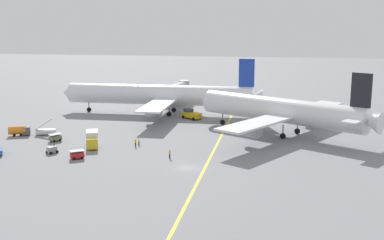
{
  "coord_description": "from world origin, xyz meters",
  "views": [
    {
      "loc": [
        16.41,
        -84.22,
        26.42
      ],
      "look_at": [
        -3.71,
        24.74,
        4.0
      ],
      "focal_mm": 44.99,
      "sensor_mm": 36.0,
      "label": 1
    }
  ],
  "objects_px": {
    "gse_gpu_cart_small": "(52,150)",
    "gse_stair_truck_yellow": "(46,130)",
    "gse_fuel_bowser_stubby": "(20,130)",
    "jet_bridge": "(176,88)",
    "airliner_being_pushed": "(281,111)",
    "ground_crew_ramp_agent_by_cones": "(170,154)",
    "airliner_at_gate_left": "(160,95)",
    "ground_crew_marshaller_foreground": "(135,142)",
    "gse_baggage_cart_near_cluster": "(77,155)",
    "pushback_tug": "(191,114)",
    "gse_catering_truck_tall": "(92,139)",
    "gse_baggage_cart_trailing": "(55,138)",
    "ground_crew_wing_walker_right": "(139,142)"
  },
  "relations": [
    {
      "from": "gse_catering_truck_tall",
      "to": "ground_crew_wing_walker_right",
      "type": "xyz_separation_m",
      "value": [
        9.33,
        3.71,
        -0.97
      ]
    },
    {
      "from": "gse_fuel_bowser_stubby",
      "to": "ground_crew_ramp_agent_by_cones",
      "type": "height_order",
      "value": "gse_fuel_bowser_stubby"
    },
    {
      "from": "ground_crew_ramp_agent_by_cones",
      "to": "jet_bridge",
      "type": "height_order",
      "value": "jet_bridge"
    },
    {
      "from": "pushback_tug",
      "to": "gse_catering_truck_tall",
      "type": "distance_m",
      "value": 38.11
    },
    {
      "from": "gse_fuel_bowser_stubby",
      "to": "jet_bridge",
      "type": "relative_size",
      "value": 0.22
    },
    {
      "from": "airliner_at_gate_left",
      "to": "jet_bridge",
      "type": "xyz_separation_m",
      "value": [
        -0.94,
        26.38,
        -1.53
      ]
    },
    {
      "from": "gse_baggage_cart_near_cluster",
      "to": "ground_crew_marshaller_foreground",
      "type": "distance_m",
      "value": 14.23
    },
    {
      "from": "gse_baggage_cart_trailing",
      "to": "pushback_tug",
      "type": "bearing_deg",
      "value": 50.85
    },
    {
      "from": "pushback_tug",
      "to": "jet_bridge",
      "type": "relative_size",
      "value": 0.35
    },
    {
      "from": "airliner_being_pushed",
      "to": "ground_crew_ramp_agent_by_cones",
      "type": "bearing_deg",
      "value": -130.62
    },
    {
      "from": "gse_fuel_bowser_stubby",
      "to": "ground_crew_marshaller_foreground",
      "type": "distance_m",
      "value": 30.53
    },
    {
      "from": "gse_catering_truck_tall",
      "to": "gse_stair_truck_yellow",
      "type": "bearing_deg",
      "value": 149.11
    },
    {
      "from": "gse_catering_truck_tall",
      "to": "ground_crew_ramp_agent_by_cones",
      "type": "height_order",
      "value": "gse_catering_truck_tall"
    },
    {
      "from": "pushback_tug",
      "to": "gse_baggage_cart_near_cluster",
      "type": "height_order",
      "value": "pushback_tug"
    },
    {
      "from": "gse_gpu_cart_small",
      "to": "jet_bridge",
      "type": "relative_size",
      "value": 0.11
    },
    {
      "from": "gse_catering_truck_tall",
      "to": "ground_crew_wing_walker_right",
      "type": "distance_m",
      "value": 10.09
    },
    {
      "from": "gse_gpu_cart_small",
      "to": "jet_bridge",
      "type": "bearing_deg",
      "value": 81.91
    },
    {
      "from": "jet_bridge",
      "to": "airliner_at_gate_left",
      "type": "bearing_deg",
      "value": -87.97
    },
    {
      "from": "ground_crew_ramp_agent_by_cones",
      "to": "gse_stair_truck_yellow",
      "type": "bearing_deg",
      "value": 156.79
    },
    {
      "from": "ground_crew_ramp_agent_by_cones",
      "to": "ground_crew_marshaller_foreground",
      "type": "height_order",
      "value": "ground_crew_marshaller_foreground"
    },
    {
      "from": "airliner_being_pushed",
      "to": "gse_fuel_bowser_stubby",
      "type": "distance_m",
      "value": 62.51
    },
    {
      "from": "ground_crew_ramp_agent_by_cones",
      "to": "airliner_at_gate_left",
      "type": "bearing_deg",
      "value": 106.3
    },
    {
      "from": "ground_crew_marshaller_foreground",
      "to": "jet_bridge",
      "type": "bearing_deg",
      "value": 94.37
    },
    {
      "from": "gse_gpu_cart_small",
      "to": "ground_crew_wing_walker_right",
      "type": "distance_m",
      "value": 18.49
    },
    {
      "from": "gse_baggage_cart_trailing",
      "to": "gse_gpu_cart_small",
      "type": "xyz_separation_m",
      "value": [
        3.96,
        -9.61,
        -0.07
      ]
    },
    {
      "from": "airliner_being_pushed",
      "to": "ground_crew_marshaller_foreground",
      "type": "bearing_deg",
      "value": -150.54
    },
    {
      "from": "pushback_tug",
      "to": "ground_crew_ramp_agent_by_cones",
      "type": "xyz_separation_m",
      "value": [
        3.14,
        -40.15,
        -0.39
      ]
    },
    {
      "from": "airliner_at_gate_left",
      "to": "ground_crew_marshaller_foreground",
      "type": "xyz_separation_m",
      "value": [
        4.0,
        -38.24,
        -4.71
      ]
    },
    {
      "from": "gse_fuel_bowser_stubby",
      "to": "jet_bridge",
      "type": "bearing_deg",
      "value": 67.14
    },
    {
      "from": "airliner_being_pushed",
      "to": "pushback_tug",
      "type": "xyz_separation_m",
      "value": [
        -24.64,
        15.08,
        -4.53
      ]
    },
    {
      "from": "ground_crew_wing_walker_right",
      "to": "ground_crew_marshaller_foreground",
      "type": "bearing_deg",
      "value": -105.54
    },
    {
      "from": "gse_gpu_cart_small",
      "to": "jet_bridge",
      "type": "distance_m",
      "value": 73.89
    },
    {
      "from": "ground_crew_marshaller_foreground",
      "to": "gse_baggage_cart_near_cluster",
      "type": "bearing_deg",
      "value": -126.72
    },
    {
      "from": "gse_baggage_cart_trailing",
      "to": "ground_crew_ramp_agent_by_cones",
      "type": "bearing_deg",
      "value": -16.99
    },
    {
      "from": "gse_fuel_bowser_stubby",
      "to": "ground_crew_marshaller_foreground",
      "type": "xyz_separation_m",
      "value": [
        30.15,
        -4.82,
        -0.42
      ]
    },
    {
      "from": "pushback_tug",
      "to": "gse_stair_truck_yellow",
      "type": "relative_size",
      "value": 1.65
    },
    {
      "from": "gse_fuel_bowser_stubby",
      "to": "pushback_tug",
      "type": "bearing_deg",
      "value": 37.28
    },
    {
      "from": "pushback_tug",
      "to": "gse_stair_truck_yellow",
      "type": "bearing_deg",
      "value": -140.43
    },
    {
      "from": "gse_stair_truck_yellow",
      "to": "gse_fuel_bowser_stubby",
      "type": "bearing_deg",
      "value": -158.43
    },
    {
      "from": "gse_baggage_cart_near_cluster",
      "to": "ground_crew_wing_walker_right",
      "type": "bearing_deg",
      "value": 55.11
    },
    {
      "from": "airliner_being_pushed",
      "to": "gse_gpu_cart_small",
      "type": "xyz_separation_m",
      "value": [
        -46.23,
        -25.92,
        -5.03
      ]
    },
    {
      "from": "gse_baggage_cart_near_cluster",
      "to": "jet_bridge",
      "type": "relative_size",
      "value": 0.13
    },
    {
      "from": "airliner_being_pushed",
      "to": "gse_stair_truck_yellow",
      "type": "xyz_separation_m",
      "value": [
        -55.56,
        -10.47,
        -4.8
      ]
    },
    {
      "from": "airliner_being_pushed",
      "to": "pushback_tug",
      "type": "bearing_deg",
      "value": 148.53
    },
    {
      "from": "gse_baggage_cart_trailing",
      "to": "ground_crew_wing_walker_right",
      "type": "bearing_deg",
      "value": 0.49
    },
    {
      "from": "pushback_tug",
      "to": "jet_bridge",
      "type": "distance_m",
      "value": 34.1
    },
    {
      "from": "gse_baggage_cart_trailing",
      "to": "jet_bridge",
      "type": "height_order",
      "value": "jet_bridge"
    },
    {
      "from": "gse_gpu_cart_small",
      "to": "gse_stair_truck_yellow",
      "type": "bearing_deg",
      "value": 121.11
    },
    {
      "from": "gse_stair_truck_yellow",
      "to": "ground_crew_marshaller_foreground",
      "type": "height_order",
      "value": "gse_stair_truck_yellow"
    },
    {
      "from": "ground_crew_wing_walker_right",
      "to": "airliner_being_pushed",
      "type": "bearing_deg",
      "value": 27.85
    }
  ]
}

